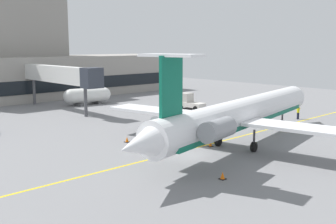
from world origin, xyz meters
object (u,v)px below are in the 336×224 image
object	(u,v)px
regional_jet	(240,114)
fuel_tank	(87,95)
baggage_tug	(190,102)
marshaller	(298,112)

from	to	relation	value
regional_jet	fuel_tank	size ratio (longest dim) A/B	4.22
regional_jet	fuel_tank	xyz separation A→B (m)	(4.51, 33.48, -1.65)
baggage_tug	fuel_tank	world-z (taller)	fuel_tank
regional_jet	baggage_tug	world-z (taller)	regional_jet
baggage_tug	fuel_tank	size ratio (longest dim) A/B	0.52
fuel_tank	marshaller	world-z (taller)	fuel_tank
regional_jet	fuel_tank	bearing A→B (deg)	82.34
baggage_tug	marshaller	bearing A→B (deg)	-75.67
fuel_tank	marshaller	xyz separation A→B (m)	(12.80, -29.87, -0.55)
regional_jet	marshaller	size ratio (longest dim) A/B	17.82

